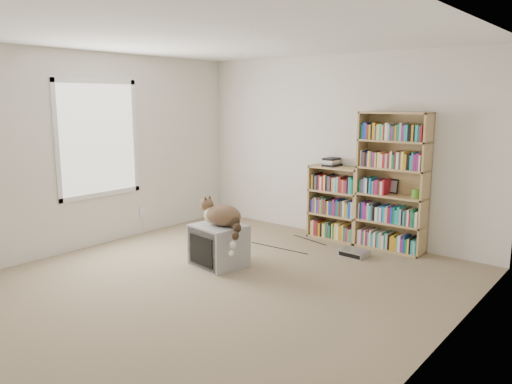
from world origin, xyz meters
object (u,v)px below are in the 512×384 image
Objects in this scene: crt_tv at (219,245)px; bookcase_tall at (393,185)px; cat at (224,219)px; dvd_player at (354,253)px; bookcase_short at (336,205)px.

crt_tv is 2.32m from bookcase_tall.
bookcase_tall is (1.17, 1.87, 0.26)m from cat.
cat reaches higher than dvd_player.
dvd_player is at bearing -43.60° from bookcase_short.
bookcase_short is 0.91m from dvd_player.
dvd_player is (0.59, -0.56, -0.43)m from bookcase_short.
bookcase_short reaches higher than crt_tv.
cat is 1.91m from bookcase_short.
crt_tv is 1.92m from bookcase_short.
cat is (0.10, -0.02, 0.33)m from crt_tv.
bookcase_tall is 0.88m from bookcase_short.
bookcase_tall is 5.13× the size of dvd_player.
dvd_player is (-0.22, -0.56, -0.80)m from bookcase_tall.
dvd_player is at bearing -111.42° from bookcase_tall.
bookcase_short is at bearing 138.97° from dvd_player.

